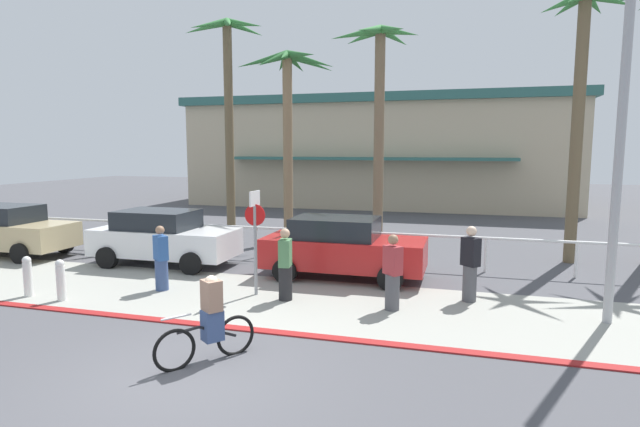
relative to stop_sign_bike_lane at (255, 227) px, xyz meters
The scene contains 21 objects.
ground_plane 5.80m from the stop_sign_bike_lane, 82.78° to the left, with size 80.00×80.00×0.00m, color #4C4C51.
sidewalk_strip 1.83m from the stop_sign_bike_lane, 22.42° to the right, with size 44.00×4.00×0.02m, color #9E9E93.
curb_paint 2.91m from the stop_sign_bike_lane, 73.04° to the right, with size 44.00×0.24×0.03m, color maroon.
building_backdrop 23.13m from the stop_sign_bike_lane, 91.47° to the left, with size 23.62×12.52×6.68m.
rail_fence 4.16m from the stop_sign_bike_lane, 80.13° to the left, with size 23.93×0.08×1.04m.
stop_sign_bike_lane is the anchor object (origin of this frame).
bollard_0 4.68m from the stop_sign_bike_lane, 157.69° to the right, with size 0.20×0.20×1.00m.
bollard_1 5.61m from the stop_sign_bike_lane, 162.53° to the right, with size 0.20×0.20×1.00m.
streetlight_curb 8.16m from the stop_sign_bike_lane, ahead, with size 0.24×2.54×7.50m.
palm_tree_0 10.38m from the stop_sign_bike_lane, 119.55° to the left, with size 3.46×3.24×8.74m.
palm_tree_1 8.36m from the stop_sign_bike_lane, 103.04° to the left, with size 3.66×2.97×7.18m.
palm_tree_2 8.15m from the stop_sign_bike_lane, 75.37° to the left, with size 3.03×3.56×7.79m.
palm_tree_3 10.92m from the stop_sign_bike_lane, 36.87° to the left, with size 2.67×2.96×8.25m.
car_tan_0 10.07m from the stop_sign_bike_lane, 168.31° to the left, with size 4.40×2.02×1.69m.
car_white_1 4.68m from the stop_sign_bike_lane, 150.75° to the left, with size 4.40×2.02×1.69m.
car_red_2 2.85m from the stop_sign_bike_lane, 53.21° to the left, with size 4.40×2.02×1.69m.
cyclist_black_0 4.01m from the stop_sign_bike_lane, 78.29° to the right, with size 1.14×1.49×1.50m.
pedestrian_0 5.15m from the stop_sign_bike_lane, ahead, with size 0.47×0.46×1.79m.
pedestrian_1 1.24m from the stop_sign_bike_lane, 14.92° to the right, with size 0.37×0.44×1.72m.
pedestrian_2 3.49m from the stop_sign_bike_lane, ahead, with size 0.47×0.46×1.71m.
pedestrian_3 2.62m from the stop_sign_bike_lane, behind, with size 0.48×0.45×1.66m.
Camera 1 is at (4.15, -6.75, 3.57)m, focal length 28.67 mm.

